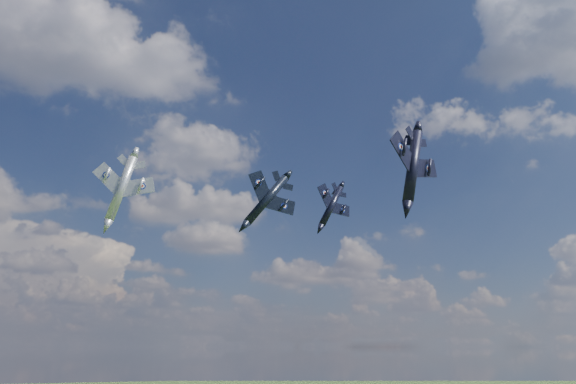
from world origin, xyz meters
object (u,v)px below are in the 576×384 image
object	(u,v)px
jet_left_silver	(121,188)
jet_lead_navy	(267,200)
jet_high_navy	(331,206)
jet_right_navy	(413,166)

from	to	relation	value
jet_left_silver	jet_lead_navy	bearing A→B (deg)	4.30
jet_high_navy	jet_left_silver	bearing A→B (deg)	-165.83
jet_high_navy	jet_left_silver	xyz separation A→B (m)	(-42.89, -26.66, -7.04)
jet_lead_navy	jet_left_silver	xyz separation A→B (m)	(-20.51, 2.57, 0.64)
jet_high_navy	jet_left_silver	distance (m)	50.99
jet_high_navy	jet_right_navy	bearing A→B (deg)	-113.83
jet_lead_navy	jet_right_navy	distance (m)	21.48
jet_lead_navy	jet_left_silver	world-z (taller)	jet_lead_navy
jet_lead_navy	jet_right_navy	xyz separation A→B (m)	(18.03, -11.15, 3.49)
jet_right_navy	jet_high_navy	size ratio (longest dim) A/B	1.09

